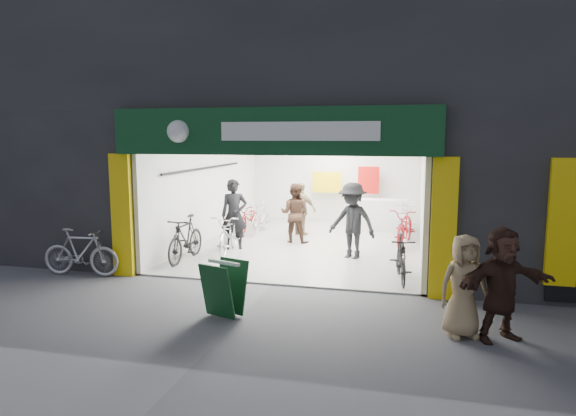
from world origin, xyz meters
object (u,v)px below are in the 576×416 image
at_px(bike_left_front, 229,234).
at_px(sandwich_board, 224,287).
at_px(bike_right_front, 401,259).
at_px(parked_bike, 81,252).
at_px(pedestrian_near, 464,286).

xyz_separation_m(bike_left_front, sandwich_board, (1.55, -4.34, -0.00)).
xyz_separation_m(bike_right_front, parked_bike, (-6.63, -1.19, 0.03)).
relative_size(parked_bike, sandwich_board, 1.87).
bearing_deg(bike_left_front, parked_bike, -139.16).
bearing_deg(pedestrian_near, bike_right_front, 89.56).
height_order(bike_right_front, pedestrian_near, pedestrian_near).
bearing_deg(pedestrian_near, bike_left_front, 120.83).
bearing_deg(sandwich_board, parked_bike, 174.92).
distance_m(bike_left_front, sandwich_board, 4.61).
bearing_deg(bike_left_front, bike_right_front, -28.48).
relative_size(parked_bike, pedestrian_near, 1.11).
relative_size(bike_right_front, parked_bike, 0.95).
distance_m(bike_left_front, pedestrian_near, 6.79).
bearing_deg(pedestrian_near, parked_bike, 148.37).
distance_m(bike_right_front, sandwich_board, 3.93).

